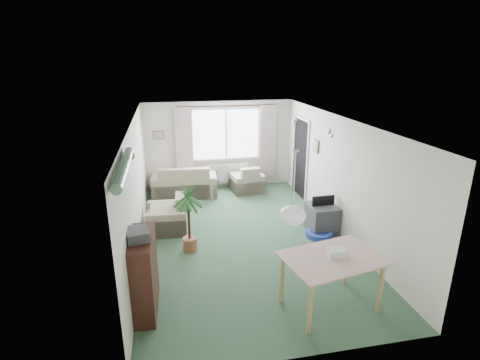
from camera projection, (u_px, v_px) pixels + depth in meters
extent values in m
plane|color=#2F4F35|center=(243.00, 238.00, 7.61)|extent=(6.50, 6.50, 0.00)
cube|color=white|center=(226.00, 134.00, 10.18)|extent=(1.80, 0.03, 1.30)
cube|color=black|center=(226.00, 106.00, 9.87)|extent=(2.60, 0.03, 0.03)
cube|color=beige|center=(184.00, 145.00, 9.95)|extent=(0.45, 0.08, 2.00)
cube|color=beige|center=(267.00, 141.00, 10.38)|extent=(0.45, 0.08, 2.00)
cube|color=white|center=(227.00, 173.00, 10.49)|extent=(1.20, 0.10, 0.55)
cube|color=black|center=(300.00, 158.00, 9.72)|extent=(0.03, 0.95, 2.00)
sphere|color=white|center=(293.00, 215.00, 5.04)|extent=(0.36, 0.36, 0.36)
cylinder|color=#196626|center=(124.00, 167.00, 4.40)|extent=(1.60, 1.60, 0.12)
sphere|color=silver|center=(294.00, 120.00, 8.00)|extent=(0.20, 0.20, 0.20)
sphere|color=silver|center=(331.00, 130.00, 6.93)|extent=(0.20, 0.20, 0.20)
cube|color=brown|center=(158.00, 135.00, 9.83)|extent=(0.28, 0.03, 0.22)
cube|color=brown|center=(316.00, 146.00, 8.61)|extent=(0.03, 0.24, 0.30)
cube|color=beige|center=(184.00, 180.00, 9.85)|extent=(1.71, 0.99, 0.83)
cube|color=beige|center=(247.00, 178.00, 10.16)|extent=(0.90, 0.86, 0.73)
cube|color=beige|center=(166.00, 213.00, 7.86)|extent=(0.85, 0.90, 0.77)
cube|color=black|center=(201.00, 187.00, 10.01)|extent=(0.90, 0.67, 0.36)
cube|color=brown|center=(197.00, 178.00, 9.95)|extent=(0.12, 0.07, 0.16)
cube|color=black|center=(144.00, 274.00, 5.30)|extent=(0.36, 0.97, 1.17)
cube|color=#3F3F45|center=(137.00, 234.00, 5.04)|extent=(0.34, 0.39, 0.14)
cylinder|color=#226529|center=(189.00, 217.00, 6.94)|extent=(0.77, 0.77, 1.36)
cube|color=#9A7F53|center=(330.00, 283.00, 5.42)|extent=(1.42, 1.09, 0.80)
cube|color=white|center=(337.00, 253.00, 5.32)|extent=(0.27, 0.20, 0.12)
cube|color=#313135|center=(322.00, 218.00, 7.85)|extent=(0.59, 0.64, 0.57)
cylinder|color=navy|center=(319.00, 234.00, 7.67)|extent=(0.71, 0.71, 0.11)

